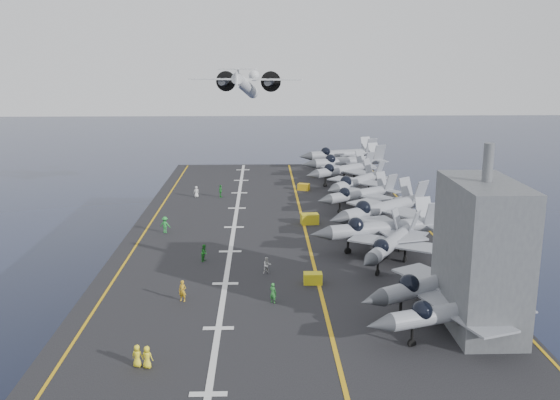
{
  "coord_description": "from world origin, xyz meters",
  "views": [
    {
      "loc": [
        -2.41,
        -76.74,
        32.11
      ],
      "look_at": [
        0.0,
        4.0,
        13.0
      ],
      "focal_mm": 40.0,
      "sensor_mm": 36.0,
      "label": 1
    }
  ],
  "objects_px": {
    "tow_cart_a": "(313,278)",
    "island_superstructure": "(482,237)",
    "fighter_jet_0": "(455,310)",
    "transport_plane": "(246,86)"
  },
  "relations": [
    {
      "from": "tow_cart_a",
      "to": "island_superstructure",
      "type": "bearing_deg",
      "value": -38.07
    },
    {
      "from": "fighter_jet_0",
      "to": "tow_cart_a",
      "type": "bearing_deg",
      "value": 129.54
    },
    {
      "from": "island_superstructure",
      "to": "tow_cart_a",
      "type": "relative_size",
      "value": 8.34
    },
    {
      "from": "fighter_jet_0",
      "to": "transport_plane",
      "type": "xyz_separation_m",
      "value": [
        -18.05,
        83.25,
        12.78
      ]
    },
    {
      "from": "island_superstructure",
      "to": "transport_plane",
      "type": "bearing_deg",
      "value": 104.26
    },
    {
      "from": "fighter_jet_0",
      "to": "transport_plane",
      "type": "height_order",
      "value": "transport_plane"
    },
    {
      "from": "island_superstructure",
      "to": "tow_cart_a",
      "type": "height_order",
      "value": "island_superstructure"
    },
    {
      "from": "fighter_jet_0",
      "to": "transport_plane",
      "type": "bearing_deg",
      "value": 102.23
    },
    {
      "from": "island_superstructure",
      "to": "fighter_jet_0",
      "type": "height_order",
      "value": "island_superstructure"
    },
    {
      "from": "tow_cart_a",
      "to": "transport_plane",
      "type": "relative_size",
      "value": 0.07
    }
  ]
}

